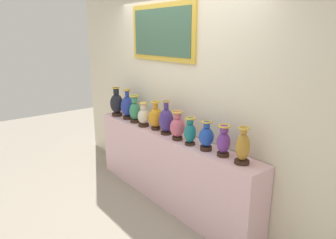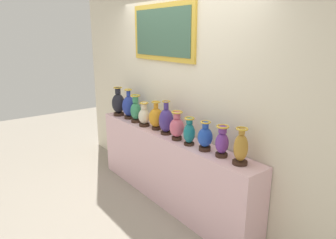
{
  "view_description": "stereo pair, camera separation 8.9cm",
  "coord_description": "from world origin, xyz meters",
  "px_view_note": "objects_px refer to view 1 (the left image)",
  "views": [
    {
      "loc": [
        2.79,
        -2.22,
        2.09
      ],
      "look_at": [
        0.0,
        0.0,
        1.1
      ],
      "focal_mm": 32.78,
      "sensor_mm": 36.0,
      "label": 1
    },
    {
      "loc": [
        2.84,
        -2.15,
        2.09
      ],
      "look_at": [
        0.0,
        0.0,
        1.1
      ],
      "focal_mm": 32.78,
      "sensor_mm": 36.0,
      "label": 2
    }
  ],
  "objects_px": {
    "vase_indigo": "(166,120)",
    "vase_ochre": "(243,148)",
    "vase_onyx": "(117,104)",
    "vase_cobalt": "(127,106)",
    "vase_ivory": "(143,116)",
    "vase_teal": "(190,132)",
    "vase_jade": "(135,110)",
    "vase_violet": "(224,142)",
    "vase_amber": "(156,117)",
    "vase_sapphire": "(206,137)",
    "vase_rose": "(177,127)"
  },
  "relations": [
    {
      "from": "vase_cobalt",
      "to": "vase_rose",
      "type": "bearing_deg",
      "value": -1.45
    },
    {
      "from": "vase_rose",
      "to": "vase_cobalt",
      "type": "bearing_deg",
      "value": 178.55
    },
    {
      "from": "vase_onyx",
      "to": "vase_indigo",
      "type": "distance_m",
      "value": 1.14
    },
    {
      "from": "vase_ivory",
      "to": "vase_indigo",
      "type": "distance_m",
      "value": 0.44
    },
    {
      "from": "vase_jade",
      "to": "vase_sapphire",
      "type": "distance_m",
      "value": 1.35
    },
    {
      "from": "vase_cobalt",
      "to": "vase_ochre",
      "type": "relative_size",
      "value": 1.21
    },
    {
      "from": "vase_cobalt",
      "to": "vase_ochre",
      "type": "height_order",
      "value": "vase_cobalt"
    },
    {
      "from": "vase_rose",
      "to": "vase_teal",
      "type": "xyz_separation_m",
      "value": [
        0.21,
        0.0,
        -0.01
      ]
    },
    {
      "from": "vase_teal",
      "to": "vase_ochre",
      "type": "relative_size",
      "value": 0.88
    },
    {
      "from": "vase_cobalt",
      "to": "vase_rose",
      "type": "height_order",
      "value": "vase_cobalt"
    },
    {
      "from": "vase_amber",
      "to": "vase_indigo",
      "type": "relative_size",
      "value": 0.89
    },
    {
      "from": "vase_jade",
      "to": "vase_sapphire",
      "type": "height_order",
      "value": "vase_jade"
    },
    {
      "from": "vase_indigo",
      "to": "vase_teal",
      "type": "height_order",
      "value": "vase_indigo"
    },
    {
      "from": "vase_onyx",
      "to": "vase_rose",
      "type": "distance_m",
      "value": 1.38
    },
    {
      "from": "vase_jade",
      "to": "vase_violet",
      "type": "bearing_deg",
      "value": 1.16
    },
    {
      "from": "vase_violet",
      "to": "vase_indigo",
      "type": "bearing_deg",
      "value": -179.29
    },
    {
      "from": "vase_sapphire",
      "to": "vase_ochre",
      "type": "xyz_separation_m",
      "value": [
        0.45,
        0.02,
        0.01
      ]
    },
    {
      "from": "vase_ivory",
      "to": "vase_ochre",
      "type": "xyz_separation_m",
      "value": [
        1.58,
        0.05,
        0.02
      ]
    },
    {
      "from": "vase_indigo",
      "to": "vase_sapphire",
      "type": "xyz_separation_m",
      "value": [
        0.68,
        -0.01,
        -0.03
      ]
    },
    {
      "from": "vase_indigo",
      "to": "vase_sapphire",
      "type": "height_order",
      "value": "vase_indigo"
    },
    {
      "from": "vase_jade",
      "to": "vase_teal",
      "type": "bearing_deg",
      "value": -0.33
    },
    {
      "from": "vase_onyx",
      "to": "vase_teal",
      "type": "relative_size",
      "value": 1.37
    },
    {
      "from": "vase_ivory",
      "to": "vase_teal",
      "type": "height_order",
      "value": "vase_ivory"
    },
    {
      "from": "vase_ivory",
      "to": "vase_indigo",
      "type": "relative_size",
      "value": 0.78
    },
    {
      "from": "vase_cobalt",
      "to": "vase_teal",
      "type": "distance_m",
      "value": 1.35
    },
    {
      "from": "vase_teal",
      "to": "vase_rose",
      "type": "bearing_deg",
      "value": -179.66
    },
    {
      "from": "vase_rose",
      "to": "vase_violet",
      "type": "distance_m",
      "value": 0.66
    },
    {
      "from": "vase_amber",
      "to": "vase_indigo",
      "type": "bearing_deg",
      "value": -2.25
    },
    {
      "from": "vase_ivory",
      "to": "vase_teal",
      "type": "xyz_separation_m",
      "value": [
        0.9,
        0.01,
        0.0
      ]
    },
    {
      "from": "vase_sapphire",
      "to": "vase_ochre",
      "type": "bearing_deg",
      "value": 2.31
    },
    {
      "from": "vase_onyx",
      "to": "vase_sapphire",
      "type": "height_order",
      "value": "vase_onyx"
    },
    {
      "from": "vase_onyx",
      "to": "vase_sapphire",
      "type": "relative_size",
      "value": 1.35
    },
    {
      "from": "vase_jade",
      "to": "vase_amber",
      "type": "distance_m",
      "value": 0.45
    },
    {
      "from": "vase_cobalt",
      "to": "vase_teal",
      "type": "relative_size",
      "value": 1.38
    },
    {
      "from": "vase_jade",
      "to": "vase_amber",
      "type": "bearing_deg",
      "value": 3.78
    },
    {
      "from": "vase_rose",
      "to": "vase_sapphire",
      "type": "relative_size",
      "value": 1.07
    },
    {
      "from": "vase_onyx",
      "to": "vase_cobalt",
      "type": "relative_size",
      "value": 0.99
    },
    {
      "from": "vase_onyx",
      "to": "vase_ochre",
      "type": "bearing_deg",
      "value": 1.27
    },
    {
      "from": "vase_indigo",
      "to": "vase_sapphire",
      "type": "relative_size",
      "value": 1.3
    },
    {
      "from": "vase_rose",
      "to": "vase_jade",
      "type": "bearing_deg",
      "value": 179.52
    },
    {
      "from": "vase_jade",
      "to": "vase_sapphire",
      "type": "bearing_deg",
      "value": 0.65
    },
    {
      "from": "vase_onyx",
      "to": "vase_amber",
      "type": "xyz_separation_m",
      "value": [
        0.91,
        0.05,
        -0.03
      ]
    },
    {
      "from": "vase_amber",
      "to": "vase_rose",
      "type": "bearing_deg",
      "value": -4.51
    },
    {
      "from": "vase_ivory",
      "to": "vase_sapphire",
      "type": "relative_size",
      "value": 1.02
    },
    {
      "from": "vase_amber",
      "to": "vase_sapphire",
      "type": "height_order",
      "value": "vase_amber"
    },
    {
      "from": "vase_indigo",
      "to": "vase_ochre",
      "type": "distance_m",
      "value": 1.14
    },
    {
      "from": "vase_indigo",
      "to": "vase_ochre",
      "type": "xyz_separation_m",
      "value": [
        1.14,
        0.01,
        -0.01
      ]
    },
    {
      "from": "vase_ivory",
      "to": "vase_rose",
      "type": "relative_size",
      "value": 0.95
    },
    {
      "from": "vase_jade",
      "to": "vase_ochre",
      "type": "xyz_separation_m",
      "value": [
        1.81,
        0.03,
        -0.01
      ]
    },
    {
      "from": "vase_amber",
      "to": "vase_rose",
      "type": "xyz_separation_m",
      "value": [
        0.47,
        -0.04,
        -0.0
      ]
    }
  ]
}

